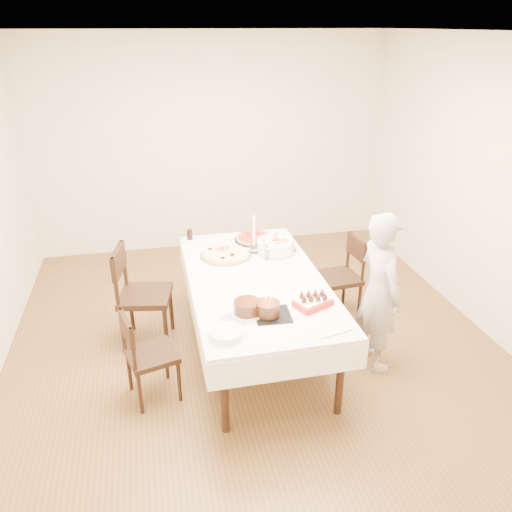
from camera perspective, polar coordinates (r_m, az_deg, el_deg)
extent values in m
plane|color=brown|center=(4.77, -0.09, -10.25)|extent=(5.00, 5.00, 0.00)
cube|color=beige|center=(6.51, -4.98, 12.49)|extent=(4.50, 0.04, 2.70)
cube|color=beige|center=(2.09, 15.74, -18.32)|extent=(4.50, 0.04, 2.70)
cube|color=beige|center=(5.09, 25.63, 6.57)|extent=(0.04, 5.00, 2.70)
plane|color=white|center=(3.89, -0.12, 24.26)|extent=(5.00, 5.00, 0.00)
cube|color=white|center=(4.51, 0.00, -6.79)|extent=(1.50, 2.31, 0.75)
imported|color=#ACA7A2|center=(4.32, 13.91, -4.01)|extent=(0.41, 0.56, 1.42)
cylinder|color=beige|center=(4.72, -3.47, 0.18)|extent=(0.55, 0.55, 0.04)
cylinder|color=red|center=(5.07, -0.19, 2.06)|extent=(0.43, 0.43, 0.04)
cube|color=#B21E1E|center=(4.92, 3.25, 0.95)|extent=(0.24, 0.24, 0.01)
cylinder|color=white|center=(4.79, 2.23, 1.18)|extent=(0.40, 0.40, 0.11)
cylinder|color=white|center=(4.73, -0.24, 2.57)|extent=(0.11, 0.11, 0.39)
cylinder|color=black|center=(5.13, -7.58, 2.45)|extent=(0.07, 0.07, 0.11)
cylinder|color=#381D0E|center=(3.79, -1.01, -5.90)|extent=(0.32, 0.32, 0.11)
cube|color=black|center=(3.80, 1.90, -6.77)|extent=(0.29, 0.29, 0.01)
cylinder|color=#351A0E|center=(3.75, 1.38, -5.57)|extent=(0.23, 0.23, 0.17)
cube|color=beige|center=(3.69, 8.50, -8.19)|extent=(0.31, 0.24, 0.02)
cylinder|color=white|center=(3.55, -3.40, -8.80)|extent=(0.25, 0.25, 0.05)
cylinder|color=white|center=(3.74, -2.58, -7.32)|extent=(0.28, 0.28, 0.01)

